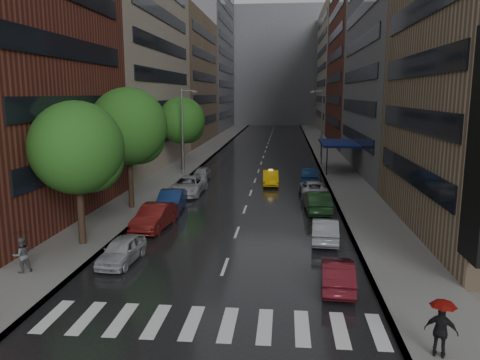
{
  "coord_description": "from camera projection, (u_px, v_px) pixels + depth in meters",
  "views": [
    {
      "loc": [
        2.93,
        -18.4,
        8.69
      ],
      "look_at": [
        0.0,
        12.07,
        3.0
      ],
      "focal_mm": 35.0,
      "sensor_mm": 36.0,
      "label": 1
    }
  ],
  "objects": [
    {
      "name": "parked_cars_right",
      "position": [
        317.0,
        200.0,
        35.3
      ],
      "size": [
        2.44,
        29.6,
        1.59
      ],
      "color": "#511017",
      "rests_on": "ground"
    },
    {
      "name": "crosswalk",
      "position": [
        210.0,
        323.0,
        17.89
      ],
      "size": [
        13.15,
        2.8,
        0.01
      ],
      "color": "silver",
      "rests_on": "ground"
    },
    {
      "name": "ground",
      "position": [
        213.0,
        301.0,
        19.87
      ],
      "size": [
        220.0,
        220.0,
        0.0
      ],
      "primitive_type": "plane",
      "color": "gray",
      "rests_on": "ground"
    },
    {
      "name": "sidewalk_left",
      "position": [
        204.0,
        152.0,
        69.64
      ],
      "size": [
        4.0,
        140.0,
        0.15
      ],
      "primitive_type": "cube",
      "color": "gray",
      "rests_on": "ground"
    },
    {
      "name": "taxi",
      "position": [
        271.0,
        178.0,
        44.91
      ],
      "size": [
        1.65,
        4.26,
        1.38
      ],
      "primitive_type": "imported",
      "rotation": [
        0.0,
        0.0,
        0.05
      ],
      "color": "#EDB40C",
      "rests_on": "ground"
    },
    {
      "name": "parked_cars_left",
      "position": [
        176.0,
        197.0,
        36.14
      ],
      "size": [
        2.7,
        27.54,
        1.6
      ],
      "color": "#A3A2A7",
      "rests_on": "ground"
    },
    {
      "name": "street_lamp_right",
      "position": [
        321.0,
        122.0,
        62.29
      ],
      "size": [
        1.74,
        0.22,
        9.0
      ],
      "color": "gray",
      "rests_on": "sidewalk_right"
    },
    {
      "name": "sidewalk_right",
      "position": [
        326.0,
        153.0,
        67.94
      ],
      "size": [
        4.0,
        140.0,
        0.15
      ],
      "primitive_type": "cube",
      "color": "gray",
      "rests_on": "ground"
    },
    {
      "name": "tree_mid",
      "position": [
        128.0,
        127.0,
        34.49
      ],
      "size": [
        5.74,
        5.74,
        9.14
      ],
      "color": "#382619",
      "rests_on": "ground"
    },
    {
      "name": "ped_red_umbrella",
      "position": [
        442.0,
        323.0,
        15.2
      ],
      "size": [
        1.13,
        0.82,
        2.01
      ],
      "color": "black",
      "rests_on": "sidewalk_right"
    },
    {
      "name": "tree_far",
      "position": [
        182.0,
        120.0,
        52.23
      ],
      "size": [
        5.23,
        5.23,
        8.33
      ],
      "color": "#382619",
      "rests_on": "ground"
    },
    {
      "name": "buildings_right",
      "position": [
        366.0,
        51.0,
        71.21
      ],
      "size": [
        8.05,
        109.1,
        36.0
      ],
      "color": "#937A5B",
      "rests_on": "ground"
    },
    {
      "name": "building_far",
      "position": [
        276.0,
        67.0,
        132.43
      ],
      "size": [
        40.0,
        14.0,
        32.0
      ],
      "primitive_type": "cube",
      "color": "slate",
      "rests_on": "ground"
    },
    {
      "name": "road",
      "position": [
        265.0,
        153.0,
        68.8
      ],
      "size": [
        14.0,
        140.0,
        0.01
      ],
      "primitive_type": "cube",
      "color": "black",
      "rests_on": "ground"
    },
    {
      "name": "tree_near",
      "position": [
        77.0,
        148.0,
        26.01
      ],
      "size": [
        5.22,
        5.22,
        8.32
      ],
      "color": "#382619",
      "rests_on": "ground"
    },
    {
      "name": "street_lamp_left",
      "position": [
        183.0,
        130.0,
        49.07
      ],
      "size": [
        1.74,
        0.22,
        9.0
      ],
      "color": "gray",
      "rests_on": "sidewalk_left"
    },
    {
      "name": "buildings_left",
      "position": [
        176.0,
        48.0,
        75.9
      ],
      "size": [
        8.0,
        108.0,
        38.0
      ],
      "color": "maroon",
      "rests_on": "ground"
    },
    {
      "name": "awning",
      "position": [
        339.0,
        143.0,
        52.71
      ],
      "size": [
        4.0,
        8.0,
        3.12
      ],
      "color": "navy",
      "rests_on": "sidewalk_right"
    },
    {
      "name": "ped_black_umbrella",
      "position": [
        21.0,
        248.0,
        22.44
      ],
      "size": [
        1.06,
        1.06,
        2.09
      ],
      "color": "#4D4D52",
      "rests_on": "sidewalk_left"
    }
  ]
}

